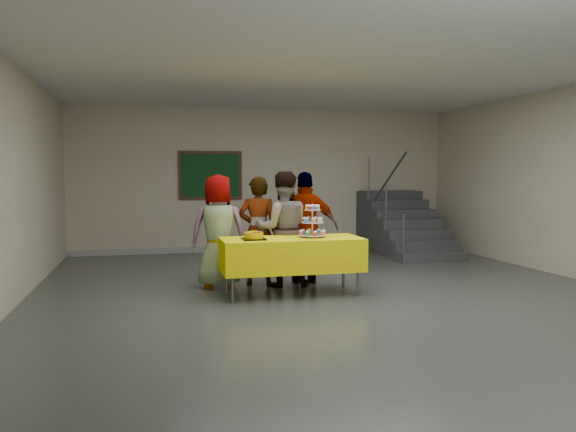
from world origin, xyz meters
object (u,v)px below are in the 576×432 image
schoolchild_b (258,231)px  schoolchild_c (283,229)px  cupcake_stand (312,224)px  staircase (400,228)px  schoolchild_d (306,228)px  bake_table (292,254)px  bear_cake (254,235)px  noticeboard (211,175)px  schoolchild_a (219,231)px

schoolchild_b → schoolchild_c: schoolchild_c is taller
cupcake_stand → staircase: (2.95, 3.55, -0.46)m
schoolchild_d → staircase: staircase is taller
bake_table → staircase: staircase is taller
bear_cake → schoolchild_b: size_ratio=0.23×
cupcake_stand → staircase: bearing=50.3°
cupcake_stand → noticeboard: noticeboard is taller
schoolchild_a → staircase: size_ratio=0.68×
schoolchild_d → noticeboard: noticeboard is taller
schoolchild_b → schoolchild_d: 0.72m
bake_table → bear_cake: 0.60m
cupcake_stand → bear_cake: size_ratio=1.24×
bear_cake → staircase: bearing=44.0°
schoolchild_c → staircase: staircase is taller
bear_cake → noticeboard: bearing=91.1°
noticeboard → schoolchild_b: bearing=-85.1°
schoolchild_c → schoolchild_b: bearing=-23.6°
schoolchild_b → noticeboard: size_ratio=1.22×
schoolchild_b → schoolchild_a: bearing=24.0°
bear_cake → schoolchild_c: 0.87m
schoolchild_a → schoolchild_d: size_ratio=0.98×
schoolchild_c → schoolchild_d: schoolchild_c is taller
schoolchild_a → cupcake_stand: bearing=155.9°
schoolchild_b → schoolchild_c: size_ratio=0.96×
bear_cake → schoolchild_c: (0.54, 0.67, 0.00)m
cupcake_stand → bake_table: bearing=-175.6°
cupcake_stand → schoolchild_d: schoolchild_d is taller
cupcake_stand → staircase: size_ratio=0.19×
cupcake_stand → schoolchild_c: bearing=115.3°
schoolchild_c → staircase: 4.40m
bake_table → schoolchild_b: 0.88m
schoolchild_c → schoolchild_d: 0.42m
bear_cake → cupcake_stand: bearing=6.4°
cupcake_stand → bear_cake: 0.83m
cupcake_stand → schoolchild_a: bearing=149.6°
bear_cake → schoolchild_a: size_ratio=0.22×
noticeboard → staircase: bearing=-12.2°
bake_table → schoolchild_c: size_ratio=1.13×
schoolchild_a → staircase: 5.04m
schoolchild_d → schoolchild_a: bearing=10.6°
schoolchild_a → schoolchild_d: (1.30, 0.03, 0.02)m
schoolchild_c → bake_table: bearing=94.2°
schoolchild_c → schoolchild_a: bearing=-1.1°
schoolchild_c → noticeboard: size_ratio=1.28×
bear_cake → schoolchild_c: schoolchild_c is taller
schoolchild_c → schoolchild_d: (0.39, 0.15, -0.00)m
bake_table → noticeboard: (-0.61, 4.41, 1.04)m
bear_cake → schoolchild_b: (0.22, 0.86, -0.03)m
noticeboard → bake_table: bearing=-82.1°
schoolchild_b → schoolchild_d: bearing=-165.7°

